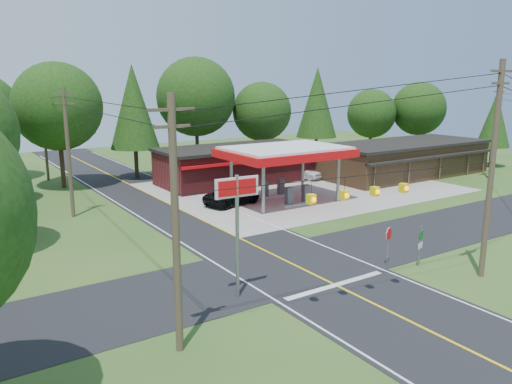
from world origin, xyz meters
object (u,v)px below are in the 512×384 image
sedan_car (302,172)px  big_stop_sign (237,209)px  octagonal_stop_sign (389,237)px  gas_canopy (285,154)px  suv_car (232,196)px

sedan_car → big_stop_sign: 31.60m
octagonal_stop_sign → big_stop_sign: bearing=174.0°
big_stop_sign → gas_canopy: bearing=47.0°
gas_canopy → octagonal_stop_sign: bearing=-105.7°
octagonal_stop_sign → suv_car: bearing=90.0°
sedan_car → big_stop_sign: bearing=-153.8°
suv_car → sedan_car: size_ratio=1.15×
octagonal_stop_sign → gas_canopy: bearing=74.3°
gas_canopy → sedan_car: size_ratio=2.32×
sedan_car → suv_car: bearing=-173.9°
sedan_car → octagonal_stop_sign: size_ratio=2.00×
big_stop_sign → octagonal_stop_sign: bearing=-6.0°
gas_canopy → octagonal_stop_sign: size_ratio=4.64×
suv_car → sedan_car: 13.77m
octagonal_stop_sign → sedan_car: bearing=62.1°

